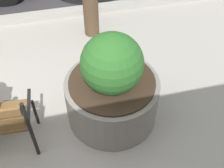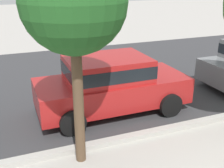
% 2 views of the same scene
% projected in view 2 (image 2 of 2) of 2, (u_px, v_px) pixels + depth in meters
% --- Properties ---
extents(street_surface, '(60.00, 9.00, 0.01)m').
position_uv_depth(street_surface, '(108.00, 74.00, 10.82)').
color(street_surface, '#38383A').
rests_on(street_surface, ground).
extents(curb_stone, '(60.00, 0.20, 0.12)m').
position_uv_depth(curb_stone, '(173.00, 128.00, 6.80)').
color(curb_stone, '#B2AFA8').
rests_on(curb_stone, ground).
extents(street_tree_near_bench, '(1.83, 1.83, 4.05)m').
position_uv_depth(street_tree_near_bench, '(74.00, 3.00, 4.61)').
color(street_tree_near_bench, brown).
rests_on(street_tree_near_bench, ground).
extents(parked_car_red, '(4.11, 1.94, 1.56)m').
position_uv_depth(parked_car_red, '(110.00, 83.00, 7.51)').
color(parked_car_red, '#B21E1E').
rests_on(parked_car_red, ground).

